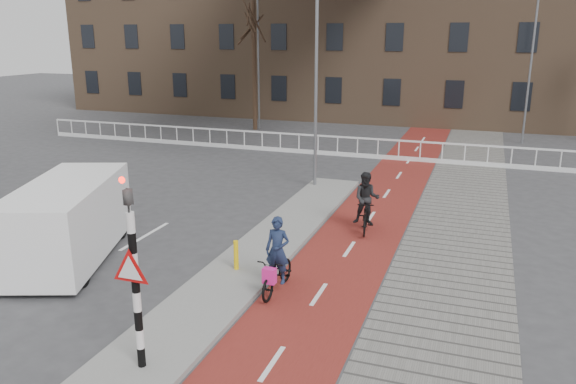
% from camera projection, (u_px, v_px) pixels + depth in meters
% --- Properties ---
extents(ground, '(120.00, 120.00, 0.00)m').
position_uv_depth(ground, '(222.00, 324.00, 11.66)').
color(ground, '#38383A').
rests_on(ground, ground).
extents(bike_lane, '(2.50, 60.00, 0.01)m').
position_uv_depth(bike_lane, '(382.00, 201.00, 20.24)').
color(bike_lane, maroon).
rests_on(bike_lane, ground).
extents(sidewalk, '(3.00, 60.00, 0.01)m').
position_uv_depth(sidewalk, '(463.00, 209.00, 19.34)').
color(sidewalk, slate).
rests_on(sidewalk, ground).
extents(curb_island, '(1.80, 16.00, 0.12)m').
position_uv_depth(curb_island, '(263.00, 250.00, 15.49)').
color(curb_island, gray).
rests_on(curb_island, ground).
extents(traffic_signal, '(0.80, 0.80, 3.68)m').
position_uv_depth(traffic_signal, '(134.00, 269.00, 9.48)').
color(traffic_signal, black).
rests_on(traffic_signal, curb_island).
extents(bollard, '(0.12, 0.12, 0.75)m').
position_uv_depth(bollard, '(236.00, 255.00, 14.01)').
color(bollard, yellow).
rests_on(bollard, curb_island).
extents(cyclist_near, '(0.63, 1.74, 1.82)m').
position_uv_depth(cyclist_near, '(278.00, 267.00, 12.96)').
color(cyclist_near, black).
rests_on(cyclist_near, bike_lane).
extents(cyclist_far, '(0.86, 1.76, 1.85)m').
position_uv_depth(cyclist_far, '(366.00, 207.00, 16.91)').
color(cyclist_far, black).
rests_on(cyclist_far, bike_lane).
extents(van, '(3.51, 5.25, 2.10)m').
position_uv_depth(van, '(68.00, 220.00, 14.71)').
color(van, white).
rests_on(van, ground).
extents(railing, '(28.00, 0.10, 0.99)m').
position_uv_depth(railing, '(280.00, 146.00, 28.60)').
color(railing, silver).
rests_on(railing, ground).
extents(townhouse_row, '(46.00, 10.00, 15.90)m').
position_uv_depth(townhouse_row, '(380.00, 4.00, 39.50)').
color(townhouse_row, '#7F6047').
rests_on(townhouse_row, ground).
extents(tree_mid, '(0.27, 0.27, 7.70)m').
position_uv_depth(tree_mid, '(254.00, 67.00, 34.26)').
color(tree_mid, '#322116').
rests_on(tree_mid, ground).
extents(streetlight_near, '(0.12, 0.12, 8.91)m').
position_uv_depth(streetlight_near, '(316.00, 72.00, 20.80)').
color(streetlight_near, slate).
rests_on(streetlight_near, ground).
extents(streetlight_left, '(0.12, 0.12, 8.54)m').
position_uv_depth(streetlight_left, '(258.00, 60.00, 34.58)').
color(streetlight_left, slate).
rests_on(streetlight_left, ground).
extents(streetlight_right, '(0.12, 0.12, 7.89)m').
position_uv_depth(streetlight_right, '(530.00, 70.00, 29.82)').
color(streetlight_right, slate).
rests_on(streetlight_right, ground).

